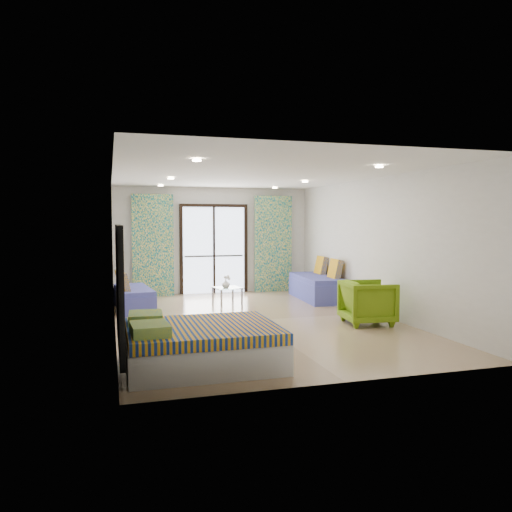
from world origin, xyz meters
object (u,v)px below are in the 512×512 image
object	(u,v)px
daybed_left	(133,297)
armchair	(368,300)
bed	(201,345)
coffee_table	(227,289)
daybed_right	(317,286)

from	to	relation	value
daybed_left	armchair	distance (m)	4.81
bed	armchair	world-z (taller)	armchair
coffee_table	armchair	distance (m)	3.42
daybed_left	coffee_table	bearing A→B (deg)	-2.65
daybed_left	coffee_table	distance (m)	2.05
coffee_table	bed	bearing A→B (deg)	-107.15
bed	daybed_right	bearing A→B (deg)	51.97
bed	daybed_right	size ratio (longest dim) A/B	0.92
daybed_right	daybed_left	bearing A→B (deg)	-173.67
daybed_left	coffee_table	xyz separation A→B (m)	(2.04, 0.12, 0.08)
daybed_right	coffee_table	distance (m)	2.19
bed	daybed_right	world-z (taller)	daybed_right
bed	armchair	size ratio (longest dim) A/B	2.21
bed	coffee_table	size ratio (longest dim) A/B	2.88
coffee_table	daybed_right	bearing A→B (deg)	1.10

